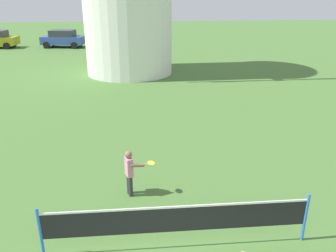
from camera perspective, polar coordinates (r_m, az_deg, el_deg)
The scene contains 4 objects.
tennis_net at distance 6.92m, azimuth 1.55°, elevation -15.26°, with size 5.30×0.06×1.10m.
player_far at distance 8.61m, azimuth -6.32°, elevation -7.35°, with size 0.79×0.39×1.22m.
parked_car_blue at distance 34.13m, azimuth -17.08°, elevation 13.76°, with size 4.05×2.39×1.56m.
parked_car_silver at distance 33.38m, azimuth -5.57°, elevation 14.42°, with size 4.33×1.98×1.56m.
Camera 1 is at (-0.47, -3.14, 4.81)m, focal length 36.62 mm.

